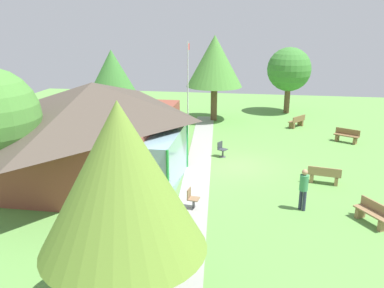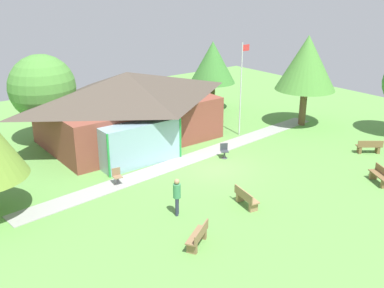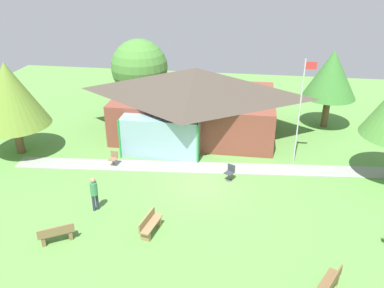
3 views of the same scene
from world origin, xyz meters
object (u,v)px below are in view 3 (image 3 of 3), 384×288
Objects in this scene: flagpole at (300,109)px; bench_front_right at (329,284)px; visitor_strolling_lawn at (94,191)px; tree_behind_pavilion_left at (139,68)px; bench_front_center at (150,225)px; bench_front_left at (56,234)px; patio_chair_west at (114,159)px; patio_chair_lawn_spare at (230,173)px; tree_behind_pavilion_right at (331,74)px; tree_west_hedge at (10,95)px; pavilion at (194,100)px.

bench_front_right is (0.46, -9.99, -2.95)m from flagpole.
tree_behind_pavilion_left is (-1.12, 12.54, 2.56)m from visitor_strolling_lawn.
tree_behind_pavilion_left is (-4.09, 13.82, 3.17)m from bench_front_center.
bench_front_left is at bearing -88.70° from tree_behind_pavilion_left.
patio_chair_west and patio_chair_lawn_spare have the same top height.
patio_chair_west is 0.15× the size of tree_behind_pavilion_left.
patio_chair_west is at bearing -128.51° from visitor_strolling_lawn.
bench_front_center is 14.76m from tree_behind_pavilion_left.
tree_behind_pavilion_left is (-7.23, 8.76, 3.16)m from patio_chair_lawn_spare.
bench_front_center and bench_front_left have the same top height.
tree_behind_pavilion_right is (12.96, 14.67, 3.35)m from bench_front_left.
bench_front_right is 16.34m from tree_behind_pavilion_right.
patio_chair_lawn_spare is at bearing -6.02° from tree_west_hedge.
bench_front_center is 3.30m from visitor_strolling_lawn.
bench_front_center is 1.03× the size of bench_front_left.
bench_front_right is 0.27× the size of tree_west_hedge.
tree_behind_pavilion_left reaches higher than bench_front_right.
bench_front_right is 8.49m from patio_chair_lawn_spare.
tree_behind_pavilion_left is 1.00× the size of tree_west_hedge.
tree_behind_pavilion_left is (-4.42, 2.71, 1.28)m from pavilion.
visitor_strolling_lawn is at bearing -146.99° from flagpole.
visitor_strolling_lawn is (-9.70, -6.30, -2.33)m from flagpole.
tree_behind_pavilion_left is (-0.53, 8.15, 3.16)m from patio_chair_west.
bench_front_left is 0.87× the size of visitor_strolling_lawn.
tree_west_hedge reaches higher than bench_front_center.
tree_behind_pavilion_left reaches higher than pavilion.
tree_west_hedge reaches higher than patio_chair_west.
patio_chair_west is (0.18, 6.89, 0.01)m from bench_front_left.
tree_behind_pavilion_left reaches higher than bench_front_center.
bench_front_center is at bearing 110.46° from visitor_strolling_lawn.
pavilion is 6.95m from patio_chair_west.
visitor_strolling_lawn is at bearing 40.81° from bench_front_left.
pavilion is 11.28m from bench_front_center.
visitor_strolling_lawn is at bearing 98.77° from bench_front_right.
bench_front_left is 9.31m from patio_chair_lawn_spare.
tree_west_hedge is at bearing 91.18° from bench_front_right.
bench_front_left is at bearing 71.09° from patio_chair_lawn_spare.
visitor_strolling_lawn is (-2.97, 1.28, 0.62)m from bench_front_center.
tree_behind_pavilion_left is at bearing 63.52° from bench_front_right.
patio_chair_west is at bearing -148.67° from tree_behind_pavilion_right.
bench_front_center is 0.29× the size of tree_behind_pavilion_right.
bench_front_right and bench_front_left have the same top height.
bench_front_center is at bearing -13.97° from bench_front_left.
tree_behind_pavilion_right is at bearing 157.02° from bench_front_center.
tree_behind_pavilion_right is (13.31, -0.37, 0.18)m from tree_behind_pavilion_left.
bench_front_left is at bearing 26.48° from visitor_strolling_lawn.
tree_behind_pavilion_left reaches higher than patio_chair_lawn_spare.
flagpole is at bearing -161.02° from patio_chair_west.
visitor_strolling_lawn is 8.90m from tree_west_hedge.
pavilion is 7.24× the size of bench_front_center.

